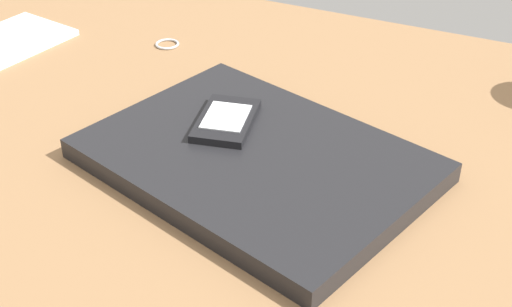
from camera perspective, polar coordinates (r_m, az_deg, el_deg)
desk_surface at (r=81.52cm, az=-1.03°, el=0.16°), size 120.00×80.00×3.00cm
laptop_closed at (r=75.32cm, az=-0.00°, el=-0.54°), size 40.23×33.69×2.29cm
cell_phone_on_laptop at (r=79.20cm, az=-2.41°, el=2.69°), size 7.83×10.66×1.04cm
key_ring at (r=103.79cm, az=-7.14°, el=8.71°), size 3.42×3.42×0.36cm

